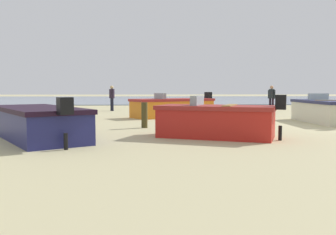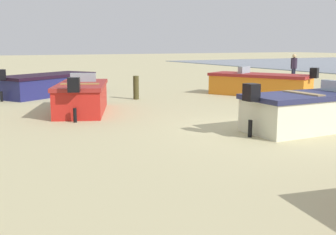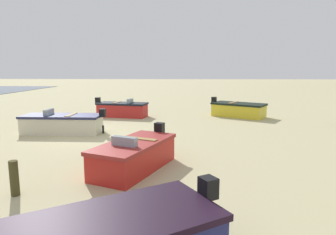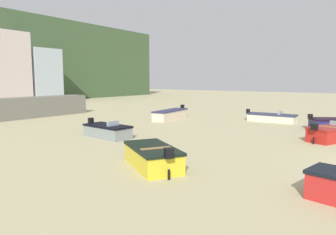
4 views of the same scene
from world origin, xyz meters
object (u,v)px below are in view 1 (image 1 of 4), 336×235
(beach_walker_distant, at_px, (112,96))
(boat_cream_1, at_px, (325,111))
(boat_navy_6, at_px, (38,123))
(beach_walker_foreground, at_px, (272,96))
(boat_orange_0, at_px, (173,108))
(boat_red_8, at_px, (216,121))
(mooring_post_near_water, at_px, (144,115))

(beach_walker_distant, bearing_deg, boat_cream_1, 23.48)
(boat_navy_6, height_order, beach_walker_foreground, beach_walker_foreground)
(beach_walker_distant, bearing_deg, beach_walker_foreground, 60.57)
(boat_orange_0, xyz_separation_m, boat_red_8, (-0.77, 7.89, 0.01))
(mooring_post_near_water, xyz_separation_m, beach_walker_foreground, (-7.87, -9.61, 0.49))
(boat_navy_6, relative_size, beach_walker_distant, 2.84)
(boat_cream_1, xyz_separation_m, boat_red_8, (5.40, 4.51, 0.00))
(boat_cream_1, height_order, boat_navy_6, boat_cream_1)
(boat_cream_1, xyz_separation_m, beach_walker_distant, (9.73, -8.77, 0.47))
(boat_orange_0, bearing_deg, beach_walker_distant, 5.26)
(boat_orange_0, relative_size, boat_navy_6, 0.96)
(boat_red_8, bearing_deg, boat_cream_1, -27.45)
(boat_orange_0, distance_m, beach_walker_foreground, 7.95)
(boat_orange_0, xyz_separation_m, boat_cream_1, (-6.17, 3.38, 0.01))
(boat_cream_1, bearing_deg, beach_walker_distant, 138.59)
(boat_orange_0, distance_m, boat_navy_6, 9.02)
(mooring_post_near_water, relative_size, beach_walker_foreground, 0.57)
(beach_walker_foreground, height_order, beach_walker_distant, same)
(mooring_post_near_water, height_order, beach_walker_distant, beach_walker_distant)
(boat_navy_6, xyz_separation_m, boat_red_8, (-5.07, -0.04, 0.03))
(boat_cream_1, height_order, mooring_post_near_water, boat_cream_1)
(boat_orange_0, bearing_deg, beach_walker_foreground, -83.46)
(boat_orange_0, bearing_deg, boat_red_8, 157.40)
(boat_cream_1, bearing_deg, boat_red_8, -139.54)
(boat_navy_6, relative_size, boat_red_8, 1.26)
(boat_cream_1, height_order, beach_walker_foreground, beach_walker_foreground)
(boat_navy_6, distance_m, boat_red_8, 5.07)
(beach_walker_foreground, xyz_separation_m, beach_walker_distant, (10.09, -0.87, 0.00))
(boat_cream_1, height_order, beach_walker_distant, beach_walker_distant)
(boat_cream_1, bearing_deg, mooring_post_near_water, -166.51)
(boat_red_8, height_order, beach_walker_distant, beach_walker_distant)
(mooring_post_near_water, bearing_deg, boat_orange_0, -104.79)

